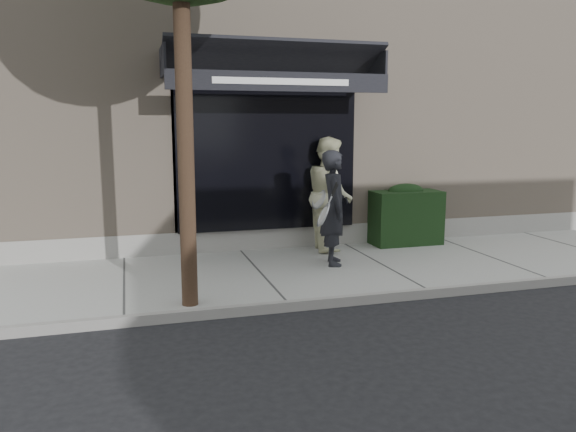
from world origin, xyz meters
name	(u,v)px	position (x,y,z in m)	size (l,w,h in m)	color
ground	(379,270)	(0.00, 0.00, 0.00)	(80.00, 80.00, 0.00)	black
sidewalk	(379,266)	(0.00, 0.00, 0.06)	(20.00, 3.00, 0.12)	#989994
curb	(428,293)	(0.00, -1.55, 0.07)	(20.00, 0.10, 0.14)	gray
building_facade	(293,108)	(-0.01, 4.96, 2.74)	(14.30, 8.04, 5.64)	tan
hedge	(405,215)	(1.10, 1.25, 0.66)	(1.30, 0.70, 1.14)	black
pedestrian_front	(334,208)	(-0.74, 0.13, 1.04)	(0.72, 0.93, 1.83)	black
pedestrian_back	(329,194)	(-0.44, 1.17, 1.13)	(0.90, 1.08, 2.02)	beige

